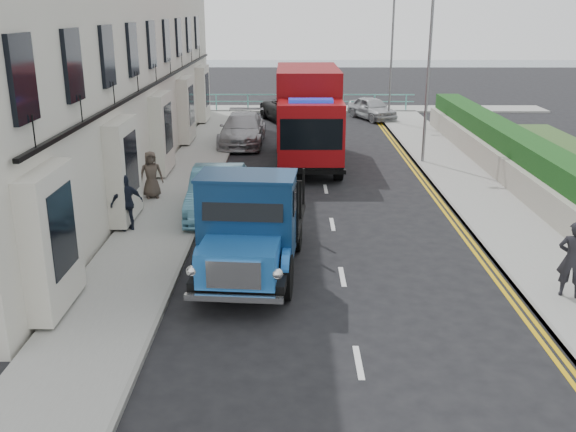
{
  "coord_description": "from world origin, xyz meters",
  "views": [
    {
      "loc": [
        -1.27,
        -12.52,
        6.3
      ],
      "look_at": [
        -1.34,
        2.53,
        1.4
      ],
      "focal_mm": 40.0,
      "sensor_mm": 36.0,
      "label": 1
    }
  ],
  "objects_px": {
    "lamp_far": "(390,51)",
    "red_lorry": "(308,114)",
    "lamp_mid": "(426,67)",
    "parked_car_front": "(246,202)",
    "bedford_lorry": "(249,233)",
    "pedestrian_east_near": "(573,259)"
  },
  "relations": [
    {
      "from": "bedford_lorry",
      "to": "parked_car_front",
      "type": "height_order",
      "value": "bedford_lorry"
    },
    {
      "from": "lamp_far",
      "to": "bedford_lorry",
      "type": "distance_m",
      "value": 23.31
    },
    {
      "from": "bedford_lorry",
      "to": "red_lorry",
      "type": "xyz_separation_m",
      "value": [
        1.71,
        12.49,
        0.86
      ]
    },
    {
      "from": "lamp_mid",
      "to": "lamp_far",
      "type": "relative_size",
      "value": 1.0
    },
    {
      "from": "bedford_lorry",
      "to": "pedestrian_east_near",
      "type": "distance_m",
      "value": 7.32
    },
    {
      "from": "parked_car_front",
      "to": "pedestrian_east_near",
      "type": "bearing_deg",
      "value": -41.69
    },
    {
      "from": "lamp_far",
      "to": "parked_car_front",
      "type": "distance_m",
      "value": 19.62
    },
    {
      "from": "red_lorry",
      "to": "bedford_lorry",
      "type": "bearing_deg",
      "value": -98.16
    },
    {
      "from": "lamp_mid",
      "to": "bedford_lorry",
      "type": "height_order",
      "value": "lamp_mid"
    },
    {
      "from": "bedford_lorry",
      "to": "pedestrian_east_near",
      "type": "bearing_deg",
      "value": -3.83
    },
    {
      "from": "lamp_mid",
      "to": "parked_car_front",
      "type": "bearing_deg",
      "value": -129.84
    },
    {
      "from": "lamp_mid",
      "to": "parked_car_front",
      "type": "distance_m",
      "value": 11.07
    },
    {
      "from": "bedford_lorry",
      "to": "red_lorry",
      "type": "height_order",
      "value": "red_lorry"
    },
    {
      "from": "lamp_far",
      "to": "red_lorry",
      "type": "xyz_separation_m",
      "value": [
        -4.74,
        -9.73,
        -1.92
      ]
    },
    {
      "from": "red_lorry",
      "to": "lamp_far",
      "type": "bearing_deg",
      "value": 63.66
    },
    {
      "from": "lamp_far",
      "to": "red_lorry",
      "type": "height_order",
      "value": "lamp_far"
    },
    {
      "from": "lamp_mid",
      "to": "red_lorry",
      "type": "height_order",
      "value": "lamp_mid"
    },
    {
      "from": "bedford_lorry",
      "to": "parked_car_front",
      "type": "distance_m",
      "value": 4.14
    },
    {
      "from": "bedford_lorry",
      "to": "lamp_mid",
      "type": "bearing_deg",
      "value": 66.93
    },
    {
      "from": "lamp_mid",
      "to": "red_lorry",
      "type": "xyz_separation_m",
      "value": [
        -4.74,
        0.27,
        -1.92
      ]
    },
    {
      "from": "lamp_far",
      "to": "red_lorry",
      "type": "distance_m",
      "value": 10.99
    },
    {
      "from": "lamp_far",
      "to": "bedford_lorry",
      "type": "xyz_separation_m",
      "value": [
        -6.44,
        -22.23,
        -2.78
      ]
    }
  ]
}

